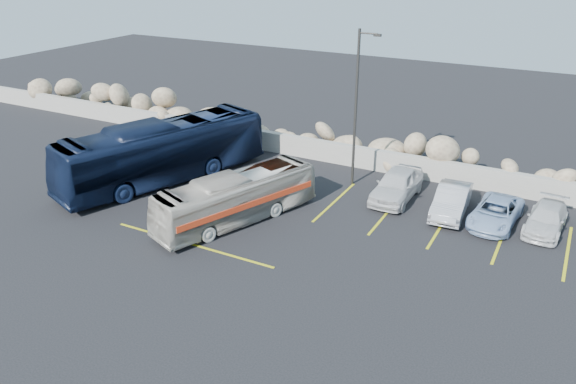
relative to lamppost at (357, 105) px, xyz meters
The scene contains 11 objects.
ground 10.73m from the lamppost, 105.05° to the right, with size 90.00×90.00×0.00m, color black.
seawall 5.14m from the lamppost, 135.63° to the left, with size 60.00×0.40×1.20m, color gray.
riprap_pile 5.40m from the lamppost, 124.63° to the left, with size 54.00×2.80×2.60m, color #8A735A, non-canonical shape.
parking_lines 6.18m from the lamppost, 62.01° to the right, with size 18.16×9.36×0.01m.
lamppost is the anchor object (origin of this frame).
vintage_bus 7.84m from the lamppost, 115.51° to the right, with size 1.90×8.10×2.26m, color #BBB6A8.
tour_coach 10.42m from the lamppost, 155.32° to the right, with size 2.71×11.57×3.22m, color black.
car_a 4.44m from the lamppost, 14.83° to the right, with size 1.76×4.37×1.49m, color silver.
car_b 6.59m from the lamppost, 11.89° to the right, with size 1.40×4.02×1.32m, color #B4B4B9.
car_c 10.23m from the lamppost, ahead, with size 1.51×3.71×1.08m, color silver.
car_d 8.39m from the lamppost, ahead, with size 1.84×4.00×1.11m, color #95B0D4.
Camera 1 is at (12.40, -16.25, 11.69)m, focal length 35.00 mm.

